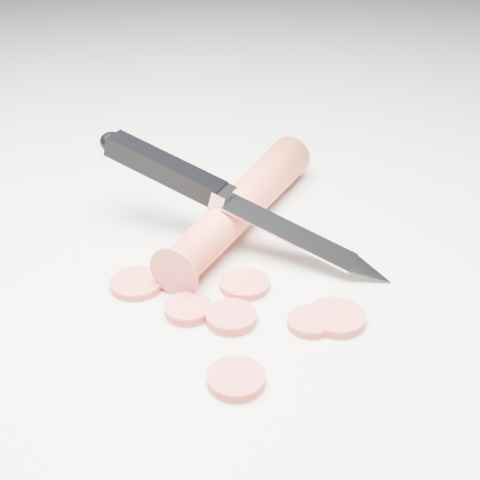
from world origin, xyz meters
name	(u,v)px	position (x,y,z in m)	size (l,w,h in m)	color
ground	(190,283)	(0.00, 0.00, 0.00)	(2.40, 2.40, 0.00)	silver
carrot	(242,205)	(0.06, 0.07, 0.02)	(0.03, 0.03, 0.22)	#E95835
carrot_slice_0	(236,379)	(0.00, -0.11, 0.00)	(0.03, 0.03, 0.01)	#D24E47
carrot_slice_1	(188,309)	(-0.01, -0.03, 0.00)	(0.03, 0.03, 0.01)	#D24E47
carrot_slice_2	(245,284)	(0.03, -0.02, 0.00)	(0.04, 0.04, 0.01)	#D24E47
carrot_slice_3	(231,317)	(0.01, -0.05, 0.00)	(0.03, 0.03, 0.01)	#D24E47
carrot_slice_4	(336,318)	(0.08, -0.08, 0.00)	(0.04, 0.04, 0.01)	#D24E47
carrot_slice_5	(137,283)	(-0.04, 0.01, 0.00)	(0.04, 0.04, 0.01)	#D24E47
carrot_slice_6	(310,322)	(0.06, -0.07, 0.00)	(0.03, 0.03, 0.01)	#D24E47
kitchen_knife	(239,201)	(0.05, 0.04, 0.04)	(0.19, 0.20, 0.08)	silver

